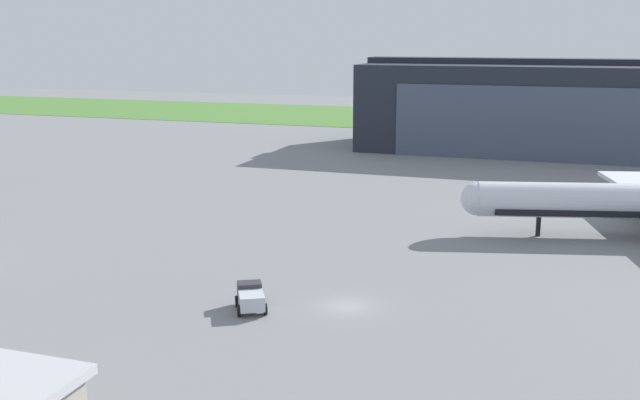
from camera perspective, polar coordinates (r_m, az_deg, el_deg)
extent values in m
plane|color=slate|center=(65.02, 2.10, -8.21)|extent=(440.00, 440.00, 0.00)
cube|color=#4B7C34|center=(211.85, 13.78, 5.95)|extent=(440.00, 56.00, 0.08)
cube|color=#232833|center=(157.54, 17.24, 6.78)|extent=(74.33, 28.26, 17.49)
cube|color=#424C60|center=(143.51, 17.04, 5.58)|extent=(56.49, 0.30, 13.99)
cube|color=#232833|center=(156.97, 17.46, 10.17)|extent=(74.33, 6.78, 1.20)
sphere|color=silver|center=(88.52, 12.07, 0.09)|extent=(3.96, 3.96, 3.96)
cylinder|color=black|center=(90.52, 16.51, -1.97)|extent=(0.56, 0.56, 2.31)
cube|color=#2D2D33|center=(65.07, -5.47, -7.03)|extent=(2.51, 2.26, 1.63)
cube|color=#B7BCC6|center=(63.31, -5.31, -7.77)|extent=(3.00, 3.15, 1.26)
cylinder|color=black|center=(65.38, -4.46, -7.67)|extent=(0.69, 0.97, 0.96)
cylinder|color=black|center=(65.21, -6.44, -7.77)|extent=(0.69, 0.97, 0.96)
cylinder|color=black|center=(63.21, -4.23, -8.39)|extent=(0.69, 0.97, 0.96)
cylinder|color=black|center=(63.03, -6.29, -8.50)|extent=(0.69, 0.97, 0.96)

